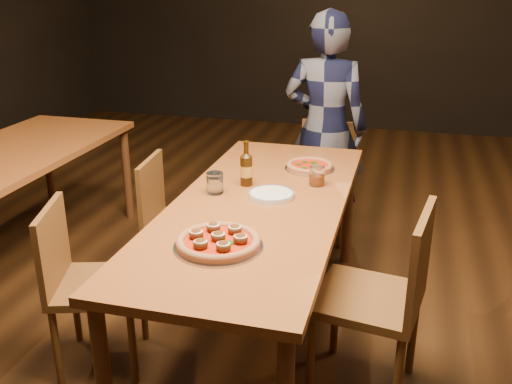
% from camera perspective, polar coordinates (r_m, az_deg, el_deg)
% --- Properties ---
extents(ground, '(9.00, 9.00, 0.00)m').
position_cam_1_polar(ground, '(3.08, 0.25, -14.06)').
color(ground, black).
extents(table_main, '(0.80, 2.00, 0.75)m').
position_cam_1_polar(table_main, '(2.75, 0.27, -2.40)').
color(table_main, brown).
rests_on(table_main, ground).
extents(chair_main_nw, '(0.50, 0.50, 0.85)m').
position_cam_1_polar(chair_main_nw, '(2.78, -15.53, -8.84)').
color(chair_main_nw, brown).
rests_on(chair_main_nw, ground).
extents(chair_main_sw, '(0.43, 0.43, 0.84)m').
position_cam_1_polar(chair_main_sw, '(3.34, -7.29, -3.08)').
color(chair_main_sw, brown).
rests_on(chair_main_sw, ground).
extents(chair_main_e, '(0.50, 0.50, 0.93)m').
position_cam_1_polar(chair_main_e, '(2.55, 11.08, -10.26)').
color(chair_main_e, brown).
rests_on(chair_main_e, ground).
extents(chair_end, '(0.41, 0.41, 0.84)m').
position_cam_1_polar(chair_end, '(4.01, 6.66, 1.18)').
color(chair_end, brown).
rests_on(chair_end, ground).
extents(pizza_meatball, '(0.36, 0.36, 0.07)m').
position_cam_1_polar(pizza_meatball, '(2.28, -3.79, -4.93)').
color(pizza_meatball, '#B7B7BF').
rests_on(pizza_meatball, table_main).
extents(pizza_margherita, '(0.28, 0.28, 0.04)m').
position_cam_1_polar(pizza_margherita, '(3.20, 5.39, 2.61)').
color(pizza_margherita, '#B7B7BF').
rests_on(pizza_margherita, table_main).
extents(plate_stack, '(0.22, 0.22, 0.02)m').
position_cam_1_polar(plate_stack, '(2.78, 1.54, -0.27)').
color(plate_stack, white).
rests_on(plate_stack, table_main).
extents(beer_bottle, '(0.06, 0.06, 0.23)m').
position_cam_1_polar(beer_bottle, '(2.92, -0.97, 2.23)').
color(beer_bottle, black).
rests_on(beer_bottle, table_main).
extents(water_glass, '(0.08, 0.08, 0.11)m').
position_cam_1_polar(water_glass, '(2.83, -4.14, 0.91)').
color(water_glass, white).
rests_on(water_glass, table_main).
extents(amber_glass, '(0.08, 0.08, 0.10)m').
position_cam_1_polar(amber_glass, '(2.94, 6.12, 1.62)').
color(amber_glass, '#984211').
rests_on(amber_glass, table_main).
extents(diner, '(0.59, 0.40, 1.57)m').
position_cam_1_polar(diner, '(3.93, 6.91, 6.31)').
color(diner, black).
rests_on(diner, ground).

